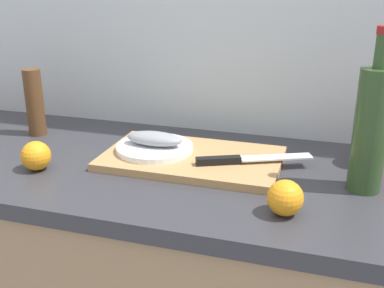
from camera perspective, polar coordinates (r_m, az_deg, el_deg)
name	(u,v)px	position (r m, az deg, el deg)	size (l,w,h in m)	color
back_wall	(232,13)	(1.39, 4.88, 15.55)	(3.20, 0.05, 2.50)	silver
cutting_board	(192,159)	(1.21, 0.00, -1.78)	(0.45, 0.27, 0.02)	tan
white_plate	(155,148)	(1.23, -4.56, -0.46)	(0.20, 0.20, 0.01)	white
fish_fillet	(154,139)	(1.23, -4.59, 0.65)	(0.15, 0.06, 0.04)	gray
chef_knife	(240,159)	(1.16, 5.83, -1.84)	(0.28, 0.15, 0.02)	silver
wine_bottle	(371,129)	(1.08, 20.90, 1.75)	(0.07, 0.07, 0.36)	#2D4723
coffee_mug_1	(374,148)	(1.26, 21.25, -0.50)	(0.12, 0.08, 0.09)	#CC3F38
orange_2	(285,198)	(0.96, 11.24, -6.43)	(0.07, 0.07, 0.07)	orange
orange_3	(36,156)	(1.22, -18.41, -1.37)	(0.07, 0.07, 0.07)	orange
pepper_mill	(35,102)	(1.46, -18.56, 4.80)	(0.05, 0.05, 0.20)	brown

